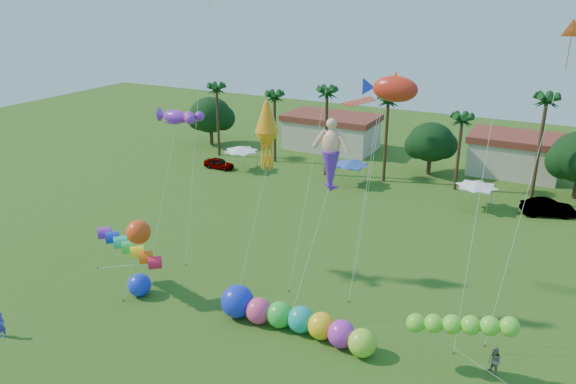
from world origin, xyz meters
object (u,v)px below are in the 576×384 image
at_px(spectator_b, 494,361).
at_px(blue_ball, 139,285).
at_px(car_a, 219,163).
at_px(car_b, 548,208).
at_px(caterpillar_inflatable, 290,318).
at_px(spectator_a, 1,325).

xyz_separation_m(spectator_b, blue_ball, (-24.56, -2.63, -0.04)).
bearing_deg(car_a, car_b, -86.12).
bearing_deg(spectator_b, caterpillar_inflatable, -137.73).
height_order(car_a, blue_ball, blue_ball).
bearing_deg(spectator_b, spectator_a, -124.27).
height_order(caterpillar_inflatable, blue_ball, caterpillar_inflatable).
relative_size(spectator_a, spectator_b, 0.99).
height_order(spectator_b, blue_ball, spectator_b).
distance_m(car_a, car_b, 37.64).
xyz_separation_m(spectator_b, caterpillar_inflatable, (-12.63, -1.55, 0.06)).
bearing_deg(car_b, spectator_b, 158.40).
distance_m(car_a, spectator_a, 37.10).
bearing_deg(blue_ball, car_a, 113.11).
relative_size(car_b, spectator_b, 2.82).
relative_size(spectator_a, caterpillar_inflatable, 0.16).
bearing_deg(blue_ball, caterpillar_inflatable, 5.15).
xyz_separation_m(car_b, blue_ball, (-25.57, -30.43, 0.03)).
distance_m(spectator_a, spectator_b, 30.90).
distance_m(car_b, caterpillar_inflatable, 32.38).
xyz_separation_m(caterpillar_inflatable, blue_ball, (-11.92, -1.07, -0.10)).
bearing_deg(spectator_a, car_a, 86.90).
bearing_deg(spectator_a, caterpillar_inflatable, 14.63).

